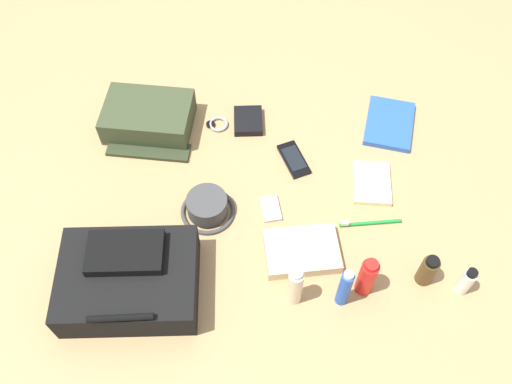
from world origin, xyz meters
TOP-DOWN VIEW (x-y plane):
  - ground_plane at (0.00, 0.00)m, footprint 2.64×2.02m
  - backpack at (0.34, 0.26)m, footprint 0.36×0.27m
  - toiletry_pouch at (0.32, -0.29)m, footprint 0.30×0.27m
  - bucket_hat at (0.14, 0.04)m, footprint 0.16×0.16m
  - toothpaste_tube at (-0.53, 0.31)m, footprint 0.04×0.04m
  - cologne_bottle at (-0.43, 0.28)m, footprint 0.04×0.04m
  - sunscreen_spray at (-0.27, 0.29)m, footprint 0.05×0.05m
  - deodorant_spray at (-0.21, 0.32)m, footprint 0.03×0.03m
  - lotion_bottle at (-0.08, 0.31)m, footprint 0.04×0.04m
  - paperback_novel at (-0.44, -0.26)m, footprint 0.20×0.23m
  - cell_phone at (-0.12, -0.13)m, footprint 0.10×0.14m
  - media_player at (-0.04, 0.04)m, footprint 0.06×0.09m
  - wristwatch at (0.11, -0.29)m, footprint 0.07×0.06m
  - toothbrush at (-0.31, 0.10)m, footprint 0.18×0.02m
  - wallet at (0.01, -0.29)m, footprint 0.09×0.11m
  - notepad at (-0.35, -0.03)m, footprint 0.13×0.16m
  - folded_towel at (-0.12, 0.18)m, footprint 0.21×0.15m

SIDE VIEW (x-z plane):
  - ground_plane at x=0.00m, z-range -0.02..0.00m
  - media_player at x=-0.04m, z-range 0.00..0.01m
  - wristwatch at x=0.11m, z-range 0.00..0.01m
  - cell_phone at x=-0.12m, z-range 0.00..0.01m
  - toothbrush at x=-0.31m, z-range 0.00..0.02m
  - notepad at x=-0.35m, z-range 0.00..0.02m
  - paperback_novel at x=-0.44m, z-range 0.00..0.02m
  - wallet at x=0.01m, z-range 0.00..0.02m
  - folded_towel at x=-0.12m, z-range 0.00..0.04m
  - bucket_hat at x=0.14m, z-range 0.00..0.06m
  - toiletry_pouch at x=0.32m, z-range 0.00..0.09m
  - toothpaste_tube at x=-0.53m, z-range 0.00..0.11m
  - cologne_bottle at x=-0.43m, z-range 0.00..0.11m
  - backpack at x=0.34m, z-range -0.01..0.13m
  - sunscreen_spray at x=-0.27m, z-range 0.00..0.14m
  - lotion_bottle at x=-0.08m, z-range 0.00..0.15m
  - deodorant_spray at x=-0.21m, z-range 0.00..0.16m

